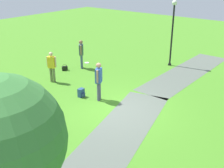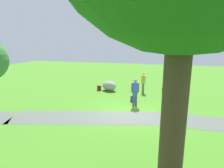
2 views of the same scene
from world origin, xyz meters
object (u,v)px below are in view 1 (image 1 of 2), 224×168
lamp_post (173,27)px  lawn_boulder (7,92)px  frisbee_on_grass (87,63)px  passerby_on_path (52,65)px  woman_with_handbag (81,52)px  man_near_boulder (99,79)px  handbag_on_grass (65,68)px  spare_backpack_on_lawn (81,93)px  young_tree_near_path (0,142)px

lamp_post → lawn_boulder: (8.84, -3.37, -1.93)m
frisbee_on_grass → passerby_on_path: bearing=13.0°
woman_with_handbag → frisbee_on_grass: woman_with_handbag is taller
man_near_boulder → handbag_on_grass: (-1.75, -4.09, -0.86)m
lawn_boulder → passerby_on_path: 2.74m
lamp_post → spare_backpack_on_lawn: (6.56, -1.04, -2.13)m
lawn_boulder → passerby_on_path: (-2.69, -0.09, 0.52)m
man_near_boulder → passerby_on_path: bearing=-92.8°
woman_with_handbag → frisbee_on_grass: bearing=-153.7°
lawn_boulder → man_near_boulder: bearing=128.6°
lamp_post → woman_with_handbag: lamp_post is taller
lamp_post → passerby_on_path: size_ratio=2.39×
spare_backpack_on_lawn → frisbee_on_grass: spare_backpack_on_lawn is taller
lawn_boulder → spare_backpack_on_lawn: (-2.27, 2.33, -0.20)m
man_near_boulder → frisbee_on_grass: man_near_boulder is taller
young_tree_near_path → frisbee_on_grass: bearing=-142.5°
young_tree_near_path → handbag_on_grass: 11.94m
young_tree_near_path → woman_with_handbag: size_ratio=2.43×
lawn_boulder → woman_with_handbag: 5.23m
handbag_on_grass → frisbee_on_grass: 1.80m
young_tree_near_path → handbag_on_grass: (-8.47, -7.92, -2.82)m
lawn_boulder → woman_with_handbag: woman_with_handbag is taller
lamp_post → woman_with_handbag: 5.45m
young_tree_near_path → spare_backpack_on_lawn: (-6.46, -4.67, -2.77)m
young_tree_near_path → lawn_boulder: (-4.19, -7.00, -2.57)m
young_tree_near_path → woman_with_handbag: 12.13m
spare_backpack_on_lawn → lawn_boulder: bearing=-45.7°
woman_with_handbag → passerby_on_path: 2.52m
man_near_boulder → handbag_on_grass: bearing=-113.2°
young_tree_near_path → frisbee_on_grass: young_tree_near_path is taller
frisbee_on_grass → spare_backpack_on_lawn: bearing=40.1°
young_tree_near_path → man_near_boulder: (-6.72, -3.83, -1.96)m
passerby_on_path → handbag_on_grass: (-1.59, -0.83, -0.77)m
man_near_boulder → lawn_boulder: bearing=-51.4°
lamp_post → handbag_on_grass: 6.63m
young_tree_near_path → man_near_boulder: bearing=-150.3°
lamp_post → spare_backpack_on_lawn: lamp_post is taller
lamp_post → passerby_on_path: lamp_post is taller
young_tree_near_path → man_near_boulder: young_tree_near_path is taller
lamp_post → spare_backpack_on_lawn: 6.98m
lawn_boulder → woman_with_handbag: (-5.18, -0.43, 0.57)m
passerby_on_path → spare_backpack_on_lawn: passerby_on_path is taller
woman_with_handbag → frisbee_on_grass: 1.38m
woman_with_handbag → frisbee_on_grass: size_ratio=6.12×
lamp_post → man_near_boulder: 6.45m
young_tree_near_path → lamp_post: size_ratio=1.06×
man_near_boulder → passerby_on_path: (-0.16, -3.26, -0.09)m
young_tree_near_path → passerby_on_path: bearing=-134.1°
man_near_boulder → frisbee_on_grass: 5.47m
passerby_on_path → handbag_on_grass: 1.96m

